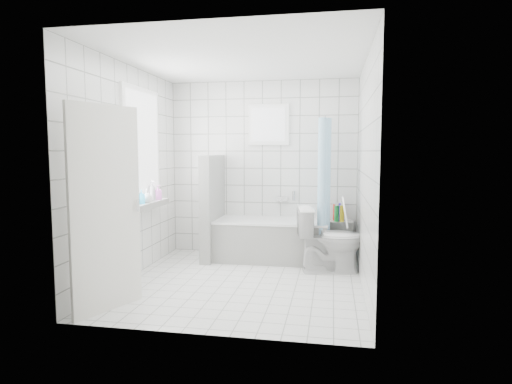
# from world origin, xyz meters

# --- Properties ---
(ground) EXTENTS (3.00, 3.00, 0.00)m
(ground) POSITION_xyz_m (0.00, 0.00, 0.00)
(ground) COLOR white
(ground) RESTS_ON ground
(ceiling) EXTENTS (3.00, 3.00, 0.00)m
(ceiling) POSITION_xyz_m (0.00, 0.00, 2.60)
(ceiling) COLOR white
(ceiling) RESTS_ON ground
(wall_back) EXTENTS (2.80, 0.02, 2.60)m
(wall_back) POSITION_xyz_m (0.00, 1.50, 1.30)
(wall_back) COLOR white
(wall_back) RESTS_ON ground
(wall_front) EXTENTS (2.80, 0.02, 2.60)m
(wall_front) POSITION_xyz_m (0.00, -1.50, 1.30)
(wall_front) COLOR white
(wall_front) RESTS_ON ground
(wall_left) EXTENTS (0.02, 3.00, 2.60)m
(wall_left) POSITION_xyz_m (-1.40, 0.00, 1.30)
(wall_left) COLOR white
(wall_left) RESTS_ON ground
(wall_right) EXTENTS (0.02, 3.00, 2.60)m
(wall_right) POSITION_xyz_m (1.40, 0.00, 1.30)
(wall_right) COLOR white
(wall_right) RESTS_ON ground
(window_left) EXTENTS (0.01, 0.90, 1.40)m
(window_left) POSITION_xyz_m (-1.35, 0.30, 1.60)
(window_left) COLOR white
(window_left) RESTS_ON wall_left
(window_back) EXTENTS (0.50, 0.01, 0.50)m
(window_back) POSITION_xyz_m (0.10, 1.46, 1.95)
(window_back) COLOR white
(window_back) RESTS_ON wall_back
(window_sill) EXTENTS (0.18, 1.02, 0.08)m
(window_sill) POSITION_xyz_m (-1.31, 0.30, 0.86)
(window_sill) COLOR white
(window_sill) RESTS_ON wall_left
(door) EXTENTS (0.34, 0.75, 2.00)m
(door) POSITION_xyz_m (-1.10, -1.11, 1.00)
(door) COLOR silver
(door) RESTS_ON ground
(bathtub) EXTENTS (1.59, 0.77, 0.58)m
(bathtub) POSITION_xyz_m (0.20, 1.12, 0.29)
(bathtub) COLOR white
(bathtub) RESTS_ON ground
(partition_wall) EXTENTS (0.15, 0.85, 1.50)m
(partition_wall) POSITION_xyz_m (-0.66, 1.07, 0.75)
(partition_wall) COLOR white
(partition_wall) RESTS_ON ground
(tiled_ledge) EXTENTS (0.40, 0.24, 0.55)m
(tiled_ledge) POSITION_xyz_m (1.15, 1.38, 0.28)
(tiled_ledge) COLOR white
(tiled_ledge) RESTS_ON ground
(toilet) EXTENTS (0.91, 0.62, 0.86)m
(toilet) POSITION_xyz_m (1.03, 0.65, 0.43)
(toilet) COLOR white
(toilet) RESTS_ON ground
(curtain_rod) EXTENTS (0.02, 0.80, 0.02)m
(curtain_rod) POSITION_xyz_m (0.94, 1.10, 2.00)
(curtain_rod) COLOR silver
(curtain_rod) RESTS_ON wall_back
(shower_curtain) EXTENTS (0.14, 0.48, 1.78)m
(shower_curtain) POSITION_xyz_m (0.94, 0.97, 1.10)
(shower_curtain) COLOR #4EACE5
(shower_curtain) RESTS_ON curtain_rod
(tub_faucet) EXTENTS (0.18, 0.06, 0.06)m
(tub_faucet) POSITION_xyz_m (0.30, 1.46, 0.85)
(tub_faucet) COLOR silver
(tub_faucet) RESTS_ON wall_back
(sill_bottles) EXTENTS (0.19, 0.62, 0.27)m
(sill_bottles) POSITION_xyz_m (-1.30, 0.34, 1.01)
(sill_bottles) COLOR silver
(sill_bottles) RESTS_ON window_sill
(ledge_bottles) EXTENTS (0.16, 0.17, 0.26)m
(ledge_bottles) POSITION_xyz_m (1.14, 1.36, 0.67)
(ledge_bottles) COLOR red
(ledge_bottles) RESTS_ON tiled_ledge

